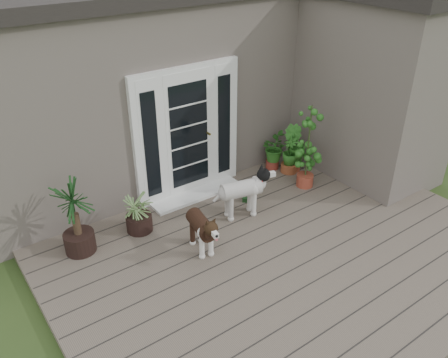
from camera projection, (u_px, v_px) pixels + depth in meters
deck at (286, 255)px, 6.45m from camera, size 6.20×4.60×0.12m
house_main at (139, 77)px, 8.71m from camera, size 7.40×4.00×3.10m
house_wing at (373, 92)px, 7.96m from camera, size 1.60×2.40×3.10m
door_unit at (188, 133)px, 7.34m from camera, size 1.90×0.14×2.15m
door_step at (197, 194)px, 7.71m from camera, size 1.60×0.40×0.05m
brindle_dog at (201, 232)px, 6.31m from camera, size 0.44×0.79×0.62m
white_dog at (241, 196)px, 7.04m from camera, size 0.89×0.55×0.69m
spider_plant at (138, 211)px, 6.70m from camera, size 0.72×0.72×0.69m
yucca at (75, 216)px, 6.16m from camera, size 0.88×0.88×1.16m
herb_a at (273, 153)px, 8.43m from camera, size 0.67×0.67×0.62m
herb_b at (294, 154)px, 8.37m from camera, size 0.56×0.56×0.64m
herb_c at (290, 159)px, 8.32m from camera, size 0.38×0.38×0.53m
sapling at (308, 146)px, 7.64m from camera, size 0.51×0.51×1.52m
clog_left at (235, 190)px, 7.79m from camera, size 0.16×0.32×0.09m
clog_right at (246, 195)px, 7.62m from camera, size 0.34×0.36×0.10m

